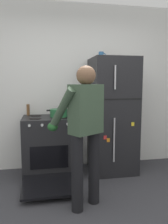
# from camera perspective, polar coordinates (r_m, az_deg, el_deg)

# --- Properties ---
(kitchen_wall_back) EXTENTS (6.00, 0.10, 2.70)m
(kitchen_wall_back) POSITION_cam_1_polar(r_m,az_deg,el_deg) (3.80, -2.12, 6.43)
(kitchen_wall_back) COLOR white
(kitchen_wall_back) RESTS_ON ground
(refrigerator) EXTENTS (0.68, 0.72, 1.80)m
(refrigerator) POSITION_cam_1_polar(r_m,az_deg,el_deg) (3.59, 7.24, -0.89)
(refrigerator) COLOR black
(refrigerator) RESTS_ON ground
(stove_range) EXTENTS (0.76, 1.22, 0.91)m
(stove_range) POSITION_cam_1_polar(r_m,az_deg,el_deg) (3.50, -9.02, -8.80)
(stove_range) COLOR black
(stove_range) RESTS_ON ground
(person_cook) EXTENTS (0.64, 0.67, 1.60)m
(person_cook) POSITION_cam_1_polar(r_m,az_deg,el_deg) (2.49, -0.02, -3.29)
(person_cook) COLOR black
(person_cook) RESTS_ON ground
(red_pot) EXTENTS (0.36, 0.26, 0.12)m
(red_pot) POSITION_cam_1_polar(r_m,az_deg,el_deg) (3.37, -6.47, -0.23)
(red_pot) COLOR #236638
(red_pot) RESTS_ON stove_range
(coffee_mug) EXTENTS (0.11, 0.08, 0.10)m
(coffee_mug) POSITION_cam_1_polar(r_m,az_deg,el_deg) (3.58, 4.45, 14.33)
(coffee_mug) COLOR #2D6093
(coffee_mug) RESTS_ON refrigerator
(pepper_mill) EXTENTS (0.05, 0.05, 0.17)m
(pepper_mill) POSITION_cam_1_polar(r_m,az_deg,el_deg) (3.61, -14.07, 0.55)
(pepper_mill) COLOR brown
(pepper_mill) RESTS_ON stove_range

